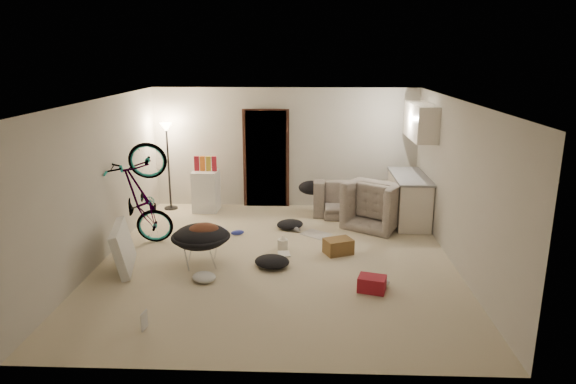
{
  "coord_description": "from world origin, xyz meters",
  "views": [
    {
      "loc": [
        0.47,
        -7.6,
        3.18
      ],
      "look_at": [
        0.15,
        0.6,
        0.95
      ],
      "focal_mm": 32.0,
      "sensor_mm": 36.0,
      "label": 1
    }
  ],
  "objects_px": {
    "sofa": "(359,201)",
    "drink_case_a": "(338,246)",
    "mini_fridge": "(206,191)",
    "saucer_chair": "(201,242)",
    "kitchen_counter": "(409,200)",
    "tv_box": "(123,247)",
    "drink_case_b": "(372,284)",
    "floor_lamp": "(167,148)",
    "bicycle": "(143,218)",
    "juicer": "(283,243)",
    "armchair": "(380,208)"
  },
  "relations": [
    {
      "from": "bicycle",
      "to": "drink_case_a",
      "type": "height_order",
      "value": "bicycle"
    },
    {
      "from": "armchair",
      "to": "bicycle",
      "type": "relative_size",
      "value": 0.55
    },
    {
      "from": "sofa",
      "to": "mini_fridge",
      "type": "distance_m",
      "value": 3.15
    },
    {
      "from": "sofa",
      "to": "saucer_chair",
      "type": "relative_size",
      "value": 2.05
    },
    {
      "from": "kitchen_counter",
      "to": "drink_case_b",
      "type": "relative_size",
      "value": 4.07
    },
    {
      "from": "saucer_chair",
      "to": "drink_case_b",
      "type": "bearing_deg",
      "value": -17.76
    },
    {
      "from": "mini_fridge",
      "to": "saucer_chair",
      "type": "xyz_separation_m",
      "value": [
        0.47,
        -2.83,
        -0.04
      ]
    },
    {
      "from": "juicer",
      "to": "saucer_chair",
      "type": "bearing_deg",
      "value": -150.3
    },
    {
      "from": "sofa",
      "to": "bicycle",
      "type": "bearing_deg",
      "value": 26.66
    },
    {
      "from": "floor_lamp",
      "to": "drink_case_a",
      "type": "relative_size",
      "value": 4.16
    },
    {
      "from": "bicycle",
      "to": "tv_box",
      "type": "xyz_separation_m",
      "value": [
        0.0,
        -1.0,
        -0.14
      ]
    },
    {
      "from": "mini_fridge",
      "to": "drink_case_b",
      "type": "xyz_separation_m",
      "value": [
        2.99,
        -3.63,
        -0.32
      ]
    },
    {
      "from": "kitchen_counter",
      "to": "sofa",
      "type": "bearing_deg",
      "value": 153.64
    },
    {
      "from": "mini_fridge",
      "to": "floor_lamp",
      "type": "bearing_deg",
      "value": 176.1
    },
    {
      "from": "kitchen_counter",
      "to": "tv_box",
      "type": "xyz_separation_m",
      "value": [
        -4.73,
        -2.46,
        -0.1
      ]
    },
    {
      "from": "tv_box",
      "to": "armchair",
      "type": "bearing_deg",
      "value": 15.0
    },
    {
      "from": "armchair",
      "to": "drink_case_a",
      "type": "bearing_deg",
      "value": 93.8
    },
    {
      "from": "armchair",
      "to": "mini_fridge",
      "type": "xyz_separation_m",
      "value": [
        -3.46,
        0.79,
        0.1
      ]
    },
    {
      "from": "floor_lamp",
      "to": "mini_fridge",
      "type": "bearing_deg",
      "value": -7.29
    },
    {
      "from": "bicycle",
      "to": "saucer_chair",
      "type": "height_order",
      "value": "bicycle"
    },
    {
      "from": "sofa",
      "to": "drink_case_b",
      "type": "xyz_separation_m",
      "value": [
        -0.15,
        -3.53,
        -0.16
      ]
    },
    {
      "from": "sofa",
      "to": "drink_case_a",
      "type": "xyz_separation_m",
      "value": [
        -0.54,
        -2.18,
        -0.15
      ]
    },
    {
      "from": "armchair",
      "to": "saucer_chair",
      "type": "relative_size",
      "value": 1.12
    },
    {
      "from": "armchair",
      "to": "mini_fridge",
      "type": "distance_m",
      "value": 3.55
    },
    {
      "from": "drink_case_a",
      "to": "drink_case_b",
      "type": "distance_m",
      "value": 1.41
    },
    {
      "from": "kitchen_counter",
      "to": "sofa",
      "type": "distance_m",
      "value": 1.03
    },
    {
      "from": "armchair",
      "to": "kitchen_counter",
      "type": "bearing_deg",
      "value": -124.24
    },
    {
      "from": "bicycle",
      "to": "sofa",
      "type": "bearing_deg",
      "value": -69.72
    },
    {
      "from": "sofa",
      "to": "saucer_chair",
      "type": "xyz_separation_m",
      "value": [
        -2.67,
        -2.73,
        0.11
      ]
    },
    {
      "from": "drink_case_b",
      "to": "tv_box",
      "type": "bearing_deg",
      "value": -173.77
    },
    {
      "from": "tv_box",
      "to": "juicer",
      "type": "xyz_separation_m",
      "value": [
        2.37,
        0.88,
        -0.24
      ]
    },
    {
      "from": "armchair",
      "to": "bicycle",
      "type": "height_order",
      "value": "bicycle"
    },
    {
      "from": "drink_case_a",
      "to": "juicer",
      "type": "relative_size",
      "value": 1.72
    },
    {
      "from": "floor_lamp",
      "to": "drink_case_a",
      "type": "bearing_deg",
      "value": -35.07
    },
    {
      "from": "saucer_chair",
      "to": "sofa",
      "type": "bearing_deg",
      "value": 45.57
    },
    {
      "from": "bicycle",
      "to": "tv_box",
      "type": "distance_m",
      "value": 1.01
    },
    {
      "from": "mini_fridge",
      "to": "drink_case_b",
      "type": "distance_m",
      "value": 4.72
    },
    {
      "from": "mini_fridge",
      "to": "tv_box",
      "type": "distance_m",
      "value": 3.09
    },
    {
      "from": "sofa",
      "to": "armchair",
      "type": "distance_m",
      "value": 0.76
    },
    {
      "from": "drink_case_b",
      "to": "floor_lamp",
      "type": "bearing_deg",
      "value": 151.2
    },
    {
      "from": "sofa",
      "to": "mini_fridge",
      "type": "height_order",
      "value": "mini_fridge"
    },
    {
      "from": "kitchen_counter",
      "to": "tv_box",
      "type": "distance_m",
      "value": 5.33
    },
    {
      "from": "saucer_chair",
      "to": "drink_case_a",
      "type": "xyz_separation_m",
      "value": [
        2.14,
        0.55,
        -0.26
      ]
    },
    {
      "from": "sofa",
      "to": "armchair",
      "type": "bearing_deg",
      "value": 115.42
    },
    {
      "from": "kitchen_counter",
      "to": "mini_fridge",
      "type": "distance_m",
      "value": 4.09
    },
    {
      "from": "sofa",
      "to": "tv_box",
      "type": "relative_size",
      "value": 1.8
    },
    {
      "from": "saucer_chair",
      "to": "juicer",
      "type": "bearing_deg",
      "value": 29.7
    },
    {
      "from": "mini_fridge",
      "to": "drink_case_a",
      "type": "bearing_deg",
      "value": -37.77
    },
    {
      "from": "sofa",
      "to": "juicer",
      "type": "distance_m",
      "value": 2.5
    },
    {
      "from": "mini_fridge",
      "to": "bicycle",
      "type": "bearing_deg",
      "value": -105.35
    }
  ]
}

